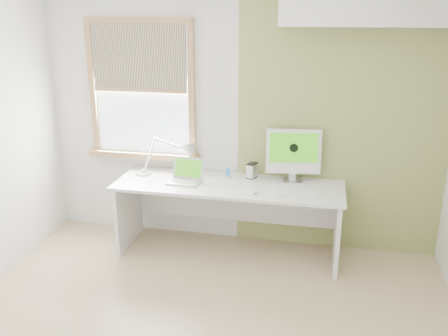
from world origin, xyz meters
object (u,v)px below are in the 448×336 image
(laptop, at_px, (186,176))
(external_drive, at_px, (252,171))
(desk, at_px, (230,200))
(imac, at_px, (293,152))
(desk_lamp, at_px, (181,155))

(laptop, bearing_deg, external_drive, 21.01)
(desk, distance_m, external_drive, 0.37)
(external_drive, bearing_deg, laptop, -158.99)
(external_drive, bearing_deg, imac, -0.94)
(imac, bearing_deg, laptop, -167.26)
(desk_lamp, bearing_deg, desk, -14.46)
(external_drive, height_order, imac, imac)
(external_drive, xyz_separation_m, imac, (0.40, -0.01, 0.21))
(laptop, bearing_deg, desk, 9.64)
(laptop, height_order, external_drive, laptop)
(desk, distance_m, desk_lamp, 0.68)
(desk, relative_size, laptop, 6.55)
(desk, bearing_deg, external_drive, 40.40)
(desk_lamp, bearing_deg, external_drive, 2.16)
(desk, relative_size, desk_lamp, 3.14)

